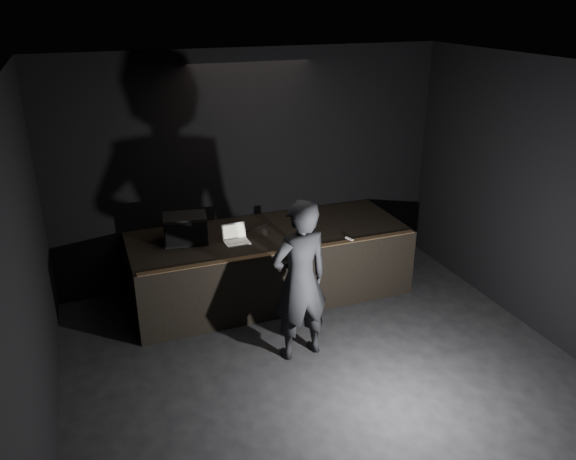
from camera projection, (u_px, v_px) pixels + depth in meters
The scene contains 11 objects.
ground at pixel (351, 407), 6.14m from camera, with size 7.00×7.00×0.00m, color black.
room_walls at pixel (360, 239), 5.36m from camera, with size 6.10×7.10×3.52m.
stage_riser at pixel (270, 263), 8.30m from camera, with size 4.00×1.50×1.00m, color black.
riser_lip at pixel (286, 251), 7.49m from camera, with size 3.92×0.10×0.01m, color brown.
stage_monitor at pixel (185, 229), 7.72m from camera, with size 0.64×0.51×0.39m.
cable at pixel (248, 231), 8.13m from camera, with size 0.02×0.02×0.82m, color black.
laptop at pixel (236, 237), 7.79m from camera, with size 0.34×0.31×0.23m.
beer_can at pixel (298, 240), 7.63m from camera, with size 0.08×0.08×0.18m.
plastic_cup at pixel (264, 233), 7.94m from camera, with size 0.09×0.09×0.11m, color white.
wii_remote at pixel (349, 239), 7.85m from camera, with size 0.03×0.14×0.03m, color white.
person at pixel (300, 281), 6.68m from camera, with size 0.75×0.49×2.05m, color black.
Camera 1 is at (-2.37, -4.35, 4.18)m, focal length 35.00 mm.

